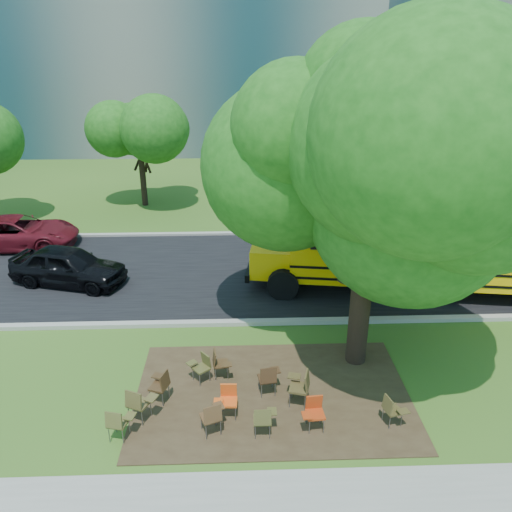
{
  "coord_description": "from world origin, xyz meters",
  "views": [
    {
      "loc": [
        0.19,
        -10.87,
        8.37
      ],
      "look_at": [
        0.73,
        3.82,
        2.04
      ],
      "focal_mm": 35.0,
      "sensor_mm": 36.0,
      "label": 1
    }
  ],
  "objects_px": {
    "main_tree": "(373,172)",
    "chair_0": "(118,421)",
    "chair_1": "(138,402)",
    "chair_10": "(219,362)",
    "chair_3": "(227,398)",
    "chair_8": "(161,383)",
    "bg_car_red": "(18,233)",
    "chair_5": "(314,410)",
    "chair_9": "(202,365)",
    "school_bus": "(463,241)",
    "black_car": "(68,266)",
    "chair_6": "(301,384)",
    "chair_11": "(269,377)",
    "chair_7": "(392,408)",
    "chair_2": "(212,415)",
    "chair_4": "(263,418)"
  },
  "relations": [
    {
      "from": "main_tree",
      "to": "chair_2",
      "type": "bearing_deg",
      "value": -144.77
    },
    {
      "from": "chair_1",
      "to": "chair_5",
      "type": "height_order",
      "value": "chair_1"
    },
    {
      "from": "school_bus",
      "to": "chair_3",
      "type": "xyz_separation_m",
      "value": [
        -8.19,
        -6.37,
        -1.4
      ]
    },
    {
      "from": "black_car",
      "to": "bg_car_red",
      "type": "relative_size",
      "value": 0.84
    },
    {
      "from": "chair_7",
      "to": "chair_6",
      "type": "bearing_deg",
      "value": -127.15
    },
    {
      "from": "chair_4",
      "to": "chair_11",
      "type": "xyz_separation_m",
      "value": [
        0.2,
        1.47,
        0.04
      ]
    },
    {
      "from": "chair_1",
      "to": "chair_6",
      "type": "distance_m",
      "value": 3.94
    },
    {
      "from": "chair_9",
      "to": "chair_6",
      "type": "bearing_deg",
      "value": -151.01
    },
    {
      "from": "chair_10",
      "to": "bg_car_red",
      "type": "relative_size",
      "value": 0.17
    },
    {
      "from": "bg_car_red",
      "to": "school_bus",
      "type": "bearing_deg",
      "value": -107.05
    },
    {
      "from": "chair_0",
      "to": "black_car",
      "type": "xyz_separation_m",
      "value": [
        -3.56,
        8.15,
        0.2
      ]
    },
    {
      "from": "chair_7",
      "to": "chair_2",
      "type": "bearing_deg",
      "value": -103.02
    },
    {
      "from": "chair_5",
      "to": "chair_8",
      "type": "bearing_deg",
      "value": -21.45
    },
    {
      "from": "main_tree",
      "to": "chair_9",
      "type": "xyz_separation_m",
      "value": [
        -4.3,
        -0.76,
        -4.96
      ]
    },
    {
      "from": "school_bus",
      "to": "bg_car_red",
      "type": "bearing_deg",
      "value": 173.16
    },
    {
      "from": "school_bus",
      "to": "chair_4",
      "type": "distance_m",
      "value": 10.33
    },
    {
      "from": "chair_2",
      "to": "black_car",
      "type": "bearing_deg",
      "value": 103.7
    },
    {
      "from": "black_car",
      "to": "school_bus",
      "type": "bearing_deg",
      "value": -78.78
    },
    {
      "from": "chair_1",
      "to": "chair_10",
      "type": "distance_m",
      "value": 2.46
    },
    {
      "from": "bg_car_red",
      "to": "main_tree",
      "type": "bearing_deg",
      "value": -126.66
    },
    {
      "from": "chair_1",
      "to": "chair_5",
      "type": "xyz_separation_m",
      "value": [
        4.1,
        -0.37,
        -0.06
      ]
    },
    {
      "from": "chair_0",
      "to": "bg_car_red",
      "type": "distance_m",
      "value": 13.71
    },
    {
      "from": "chair_5",
      "to": "chair_10",
      "type": "relative_size",
      "value": 1.02
    },
    {
      "from": "chair_3",
      "to": "chair_10",
      "type": "distance_m",
      "value": 1.51
    },
    {
      "from": "chair_1",
      "to": "chair_4",
      "type": "relative_size",
      "value": 1.12
    },
    {
      "from": "chair_8",
      "to": "chair_6",
      "type": "bearing_deg",
      "value": -74.48
    },
    {
      "from": "chair_0",
      "to": "chair_5",
      "type": "xyz_separation_m",
      "value": [
        4.46,
        0.22,
        -0.0
      ]
    },
    {
      "from": "chair_10",
      "to": "chair_2",
      "type": "bearing_deg",
      "value": -8.49
    },
    {
      "from": "chair_6",
      "to": "chair_3",
      "type": "bearing_deg",
      "value": 115.55
    },
    {
      "from": "chair_9",
      "to": "chair_11",
      "type": "bearing_deg",
      "value": -149.13
    },
    {
      "from": "chair_3",
      "to": "chair_8",
      "type": "relative_size",
      "value": 0.96
    },
    {
      "from": "chair_4",
      "to": "chair_6",
      "type": "relative_size",
      "value": 0.87
    },
    {
      "from": "chair_9",
      "to": "chair_4",
      "type": "bearing_deg",
      "value": 177.26
    },
    {
      "from": "chair_6",
      "to": "chair_11",
      "type": "height_order",
      "value": "chair_6"
    },
    {
      "from": "chair_8",
      "to": "chair_4",
      "type": "bearing_deg",
      "value": -98.43
    },
    {
      "from": "chair_7",
      "to": "chair_9",
      "type": "distance_m",
      "value": 4.92
    },
    {
      "from": "chair_4",
      "to": "chair_7",
      "type": "distance_m",
      "value": 3.03
    },
    {
      "from": "chair_1",
      "to": "chair_7",
      "type": "distance_m",
      "value": 5.95
    },
    {
      "from": "chair_2",
      "to": "chair_8",
      "type": "xyz_separation_m",
      "value": [
        -1.33,
        1.21,
        -0.01
      ]
    },
    {
      "from": "chair_3",
      "to": "chair_9",
      "type": "relative_size",
      "value": 1.04
    },
    {
      "from": "main_tree",
      "to": "chair_0",
      "type": "xyz_separation_m",
      "value": [
        -6.05,
        -2.88,
        -4.93
      ]
    },
    {
      "from": "bg_car_red",
      "to": "chair_0",
      "type": "bearing_deg",
      "value": -151.75
    },
    {
      "from": "chair_4",
      "to": "chair_7",
      "type": "height_order",
      "value": "chair_4"
    },
    {
      "from": "bg_car_red",
      "to": "chair_5",
      "type": "bearing_deg",
      "value": -137.62
    },
    {
      "from": "chair_5",
      "to": "chair_11",
      "type": "relative_size",
      "value": 0.95
    },
    {
      "from": "chair_8",
      "to": "chair_0",
      "type": "bearing_deg",
      "value": 168.37
    },
    {
      "from": "school_bus",
      "to": "chair_8",
      "type": "xyz_separation_m",
      "value": [
        -9.85,
        -5.8,
        -1.38
      ]
    },
    {
      "from": "school_bus",
      "to": "black_car",
      "type": "bearing_deg",
      "value": -175.87
    },
    {
      "from": "chair_3",
      "to": "black_car",
      "type": "relative_size",
      "value": 0.2
    },
    {
      "from": "chair_1",
      "to": "chair_9",
      "type": "xyz_separation_m",
      "value": [
        1.39,
        1.53,
        -0.08
      ]
    }
  ]
}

